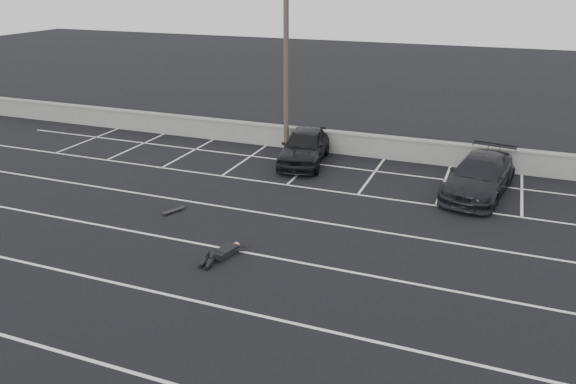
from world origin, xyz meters
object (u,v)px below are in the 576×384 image
at_px(trash_bin, 476,162).
at_px(skateboard, 174,211).
at_px(utility_pole, 286,54).
at_px(person, 227,248).
at_px(car_left, 304,146).
at_px(car_right, 479,176).

relative_size(trash_bin, skateboard, 1.07).
xyz_separation_m(utility_pole, person, (2.17, -10.51, -4.44)).
bearing_deg(utility_pole, car_left, -41.50).
bearing_deg(trash_bin, utility_pole, -177.38).
xyz_separation_m(car_left, car_right, (7.66, -1.17, -0.05)).
bearing_deg(person, skateboard, 158.30).
xyz_separation_m(car_right, utility_pole, (-9.02, 2.37, 3.92)).
bearing_deg(trash_bin, car_right, -84.29).
distance_m(car_left, skateboard, 7.57).
height_order(trash_bin, skateboard, trash_bin).
height_order(car_left, trash_bin, car_left).
height_order(car_left, skateboard, car_left).
height_order(trash_bin, person, trash_bin).
distance_m(car_left, car_right, 7.75).
bearing_deg(skateboard, person, -10.91).
xyz_separation_m(person, skateboard, (-3.30, 2.20, -0.15)).
xyz_separation_m(car_right, person, (-6.85, -8.14, -0.52)).
xyz_separation_m(car_left, utility_pole, (-1.36, 1.20, 3.87)).
bearing_deg(person, utility_pole, 113.65).
bearing_deg(car_right, skateboard, -140.28).
xyz_separation_m(car_left, trash_bin, (7.39, 1.60, -0.38)).
distance_m(car_left, utility_pole, 4.27).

